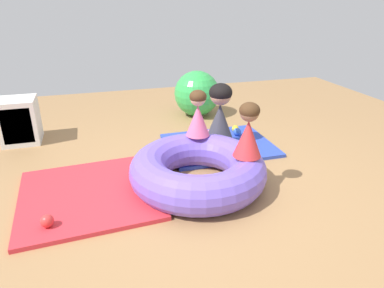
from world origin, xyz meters
name	(u,v)px	position (x,y,z in m)	size (l,w,h in m)	color
ground_plane	(201,189)	(0.00, 0.00, 0.00)	(8.00, 8.00, 0.00)	#9E7549
gym_mat_far_right	(89,194)	(-1.04, 0.17, 0.02)	(1.22, 1.26, 0.04)	red
gym_mat_center_rear	(219,145)	(0.52, 0.91, 0.02)	(1.27, 1.02, 0.04)	#2D47B7
inflatable_cushion	(198,170)	(-0.01, 0.06, 0.18)	(1.31, 1.31, 0.36)	#7056D1
child_in_red	(248,131)	(0.40, -0.12, 0.61)	(0.32, 0.32, 0.51)	red
child_in_pink	(198,114)	(0.12, 0.50, 0.59)	(0.34, 0.34, 0.49)	#E5608E
adult_seated	(220,115)	(0.52, 0.91, 0.40)	(0.41, 0.41, 0.75)	#383842
play_ball_yellow	(235,129)	(0.86, 1.22, 0.09)	(0.09, 0.09, 0.09)	yellow
play_ball_blue	(237,132)	(0.84, 1.09, 0.09)	(0.10, 0.10, 0.10)	blue
play_ball_pink	(210,132)	(0.51, 1.22, 0.08)	(0.08, 0.08, 0.08)	pink
play_ball_red	(47,221)	(-1.36, -0.28, 0.09)	(0.10, 0.10, 0.10)	red
exercise_ball_large	(197,94)	(0.61, 2.16, 0.34)	(0.69, 0.69, 0.69)	green
storage_cube	(19,121)	(-1.82, 1.73, 0.28)	(0.44, 0.44, 0.56)	silver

